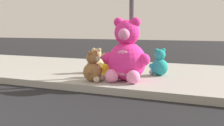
{
  "coord_description": "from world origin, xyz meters",
  "views": [
    {
      "loc": [
        3.36,
        -1.88,
        1.27
      ],
      "look_at": [
        0.86,
        3.6,
        0.55
      ],
      "focal_mm": 45.65,
      "sensor_mm": 36.0,
      "label": 1
    }
  ],
  "objects_px": {
    "plush_tan": "(96,63)",
    "plush_pink_large": "(126,56)",
    "plush_yellow": "(107,67)",
    "plush_brown": "(93,69)",
    "plush_teal": "(159,65)",
    "plush_lime": "(129,62)",
    "sign_pole": "(132,4)"
  },
  "relations": [
    {
      "from": "plush_brown",
      "to": "sign_pole",
      "type": "bearing_deg",
      "value": 61.71
    },
    {
      "from": "plush_brown",
      "to": "plush_yellow",
      "type": "relative_size",
      "value": 1.2
    },
    {
      "from": "plush_pink_large",
      "to": "plush_brown",
      "type": "distance_m",
      "value": 0.77
    },
    {
      "from": "plush_pink_large",
      "to": "plush_teal",
      "type": "height_order",
      "value": "plush_pink_large"
    },
    {
      "from": "sign_pole",
      "to": "plush_yellow",
      "type": "relative_size",
      "value": 5.79
    },
    {
      "from": "plush_brown",
      "to": "plush_yellow",
      "type": "height_order",
      "value": "plush_brown"
    },
    {
      "from": "sign_pole",
      "to": "plush_pink_large",
      "type": "relative_size",
      "value": 2.34
    },
    {
      "from": "plush_pink_large",
      "to": "plush_tan",
      "type": "distance_m",
      "value": 1.39
    },
    {
      "from": "plush_lime",
      "to": "plush_brown",
      "type": "xyz_separation_m",
      "value": [
        -0.12,
        -1.79,
        0.04
      ]
    },
    {
      "from": "plush_tan",
      "to": "plush_yellow",
      "type": "xyz_separation_m",
      "value": [
        0.51,
        -0.4,
        -0.03
      ]
    },
    {
      "from": "sign_pole",
      "to": "plush_pink_large",
      "type": "distance_m",
      "value": 1.3
    },
    {
      "from": "plush_pink_large",
      "to": "plush_lime",
      "type": "xyz_separation_m",
      "value": [
        -0.5,
        1.43,
        -0.32
      ]
    },
    {
      "from": "plush_lime",
      "to": "plush_yellow",
      "type": "distance_m",
      "value": 1.09
    },
    {
      "from": "plush_tan",
      "to": "sign_pole",
      "type": "bearing_deg",
      "value": -8.84
    },
    {
      "from": "plush_pink_large",
      "to": "plush_lime",
      "type": "relative_size",
      "value": 2.39
    },
    {
      "from": "plush_teal",
      "to": "plush_tan",
      "type": "distance_m",
      "value": 1.61
    },
    {
      "from": "plush_teal",
      "to": "plush_yellow",
      "type": "relative_size",
      "value": 1.2
    },
    {
      "from": "sign_pole",
      "to": "plush_pink_large",
      "type": "xyz_separation_m",
      "value": [
        0.11,
        -0.59,
        -1.15
      ]
    },
    {
      "from": "sign_pole",
      "to": "plush_yellow",
      "type": "bearing_deg",
      "value": -154.62
    },
    {
      "from": "plush_lime",
      "to": "plush_brown",
      "type": "distance_m",
      "value": 1.79
    },
    {
      "from": "plush_yellow",
      "to": "sign_pole",
      "type": "bearing_deg",
      "value": 25.38
    },
    {
      "from": "plush_tan",
      "to": "plush_yellow",
      "type": "relative_size",
      "value": 1.16
    },
    {
      "from": "plush_brown",
      "to": "plush_tan",
      "type": "bearing_deg",
      "value": 114.86
    },
    {
      "from": "plush_teal",
      "to": "plush_brown",
      "type": "relative_size",
      "value": 1.0
    },
    {
      "from": "plush_pink_large",
      "to": "plush_teal",
      "type": "relative_size",
      "value": 2.07
    },
    {
      "from": "sign_pole",
      "to": "plush_brown",
      "type": "bearing_deg",
      "value": -118.29
    },
    {
      "from": "plush_tan",
      "to": "plush_yellow",
      "type": "height_order",
      "value": "plush_tan"
    },
    {
      "from": "plush_pink_large",
      "to": "plush_teal",
      "type": "bearing_deg",
      "value": 65.33
    },
    {
      "from": "plush_lime",
      "to": "plush_teal",
      "type": "distance_m",
      "value": 1.05
    },
    {
      "from": "plush_tan",
      "to": "plush_pink_large",
      "type": "bearing_deg",
      "value": -33.5
    },
    {
      "from": "plush_pink_large",
      "to": "plush_tan",
      "type": "relative_size",
      "value": 2.14
    },
    {
      "from": "plush_teal",
      "to": "plush_brown",
      "type": "bearing_deg",
      "value": -128.44
    }
  ]
}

